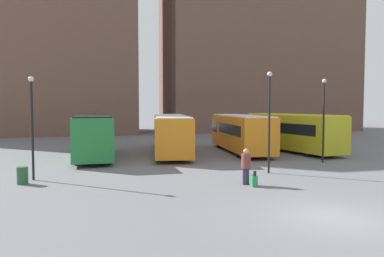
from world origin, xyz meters
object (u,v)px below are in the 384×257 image
at_px(bus_2, 240,132).
at_px(traveler, 246,163).
at_px(bus_1, 171,132).
at_px(trash_bin, 22,175).
at_px(lamp_post_1, 32,119).
at_px(lamp_post_0, 324,113).
at_px(bus_0, 93,135).
at_px(lamp_post_2, 269,114).
at_px(bus_3, 291,131).
at_px(suitcase, 254,181).

height_order(bus_2, traveler, bus_2).
xyz_separation_m(bus_1, traveler, (1.18, -13.02, -0.63)).
height_order(traveler, trash_bin, traveler).
bearing_deg(bus_1, lamp_post_1, 144.50).
bearing_deg(traveler, lamp_post_0, -50.17).
height_order(bus_0, lamp_post_1, lamp_post_1).
xyz_separation_m(traveler, lamp_post_1, (-10.14, 3.70, 2.10)).
bearing_deg(lamp_post_0, lamp_post_2, -152.07).
xyz_separation_m(lamp_post_0, lamp_post_2, (-5.34, -2.83, 0.06)).
bearing_deg(lamp_post_1, bus_3, 22.46).
bearing_deg(bus_2, lamp_post_0, -149.39).
bearing_deg(trash_bin, lamp_post_1, 69.71).
relative_size(lamp_post_0, trash_bin, 6.60).
xyz_separation_m(bus_0, bus_2, (11.80, 0.70, -0.04)).
bearing_deg(traveler, lamp_post_2, -38.39).
xyz_separation_m(bus_2, lamp_post_1, (-14.68, -8.54, 1.47)).
bearing_deg(suitcase, lamp_post_1, 72.97).
relative_size(bus_1, lamp_post_0, 2.27).
bearing_deg(suitcase, traveler, 28.94).
relative_size(bus_0, bus_1, 0.76).
distance_m(bus_2, lamp_post_1, 17.05).
relative_size(bus_2, lamp_post_2, 1.87).
bearing_deg(trash_bin, traveler, -14.72).
xyz_separation_m(bus_0, bus_3, (16.07, 0.00, -0.00)).
relative_size(bus_1, traveler, 7.27).
xyz_separation_m(bus_0, lamp_post_0, (15.05, -6.11, 1.60)).
relative_size(suitcase, trash_bin, 0.89).
distance_m(lamp_post_2, trash_bin, 13.27).
relative_size(bus_1, lamp_post_2, 2.22).
distance_m(traveler, lamp_post_0, 9.77).
bearing_deg(lamp_post_0, bus_0, 157.90).
bearing_deg(lamp_post_2, traveler, -133.34).
distance_m(bus_1, lamp_post_2, 11.16).
bearing_deg(lamp_post_0, suitcase, -142.10).
height_order(bus_1, bus_2, bus_2).
distance_m(suitcase, lamp_post_0, 10.08).
bearing_deg(bus_0, lamp_post_2, -133.00).
relative_size(bus_0, lamp_post_2, 1.70).
bearing_deg(bus_3, bus_0, 80.37).
bearing_deg(bus_3, lamp_post_1, 102.83).
relative_size(bus_2, trash_bin, 12.59).
bearing_deg(bus_1, bus_0, 112.04).
xyz_separation_m(bus_3, lamp_post_2, (-6.37, -8.94, 1.66)).
xyz_separation_m(bus_2, trash_bin, (-15.04, -9.49, -1.24)).
bearing_deg(bus_0, bus_2, -86.93).
height_order(bus_0, bus_3, bus_0).
bearing_deg(lamp_post_0, bus_3, 80.44).
xyz_separation_m(bus_2, lamp_post_2, (-2.09, -9.64, 1.70)).
relative_size(bus_0, traveler, 5.55).
bearing_deg(trash_bin, bus_2, 32.26).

